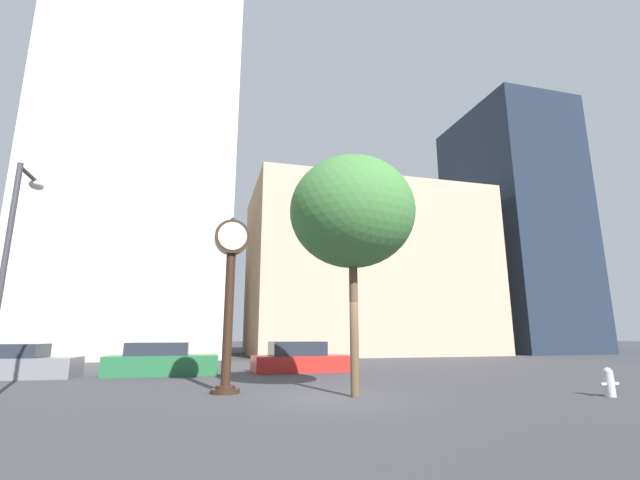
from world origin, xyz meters
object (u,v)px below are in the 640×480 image
object	(u,v)px
street_clock	(230,279)
fire_hydrant_near	(609,382)
bare_tree	(352,213)
street_lamp_left	(15,240)
car_green	(162,361)
car_red	(300,359)
car_grey	(10,364)

from	to	relation	value
street_clock	fire_hydrant_near	distance (m)	10.89
bare_tree	street_lamp_left	bearing A→B (deg)	171.75
car_green	fire_hydrant_near	world-z (taller)	car_green
car_red	fire_hydrant_near	bearing A→B (deg)	-59.19
street_clock	car_red	bearing A→B (deg)	60.82
car_green	street_lamp_left	bearing A→B (deg)	-116.08
fire_hydrant_near	car_grey	bearing A→B (deg)	151.39
car_red	bare_tree	xyz separation A→B (m)	(-0.27, -8.10, 4.55)
street_clock	car_grey	bearing A→B (deg)	140.93
bare_tree	car_red	bearing A→B (deg)	88.11
street_lamp_left	street_clock	bearing A→B (deg)	4.06
street_clock	street_lamp_left	bearing A→B (deg)	-175.94
car_green	car_red	size ratio (longest dim) A/B	1.00
street_clock	bare_tree	bearing A→B (deg)	-27.02
street_lamp_left	car_green	bearing A→B (deg)	64.16
street_clock	car_grey	distance (m)	10.30
car_grey	bare_tree	xyz separation A→B (m)	(11.03, -7.96, 4.56)
street_clock	car_grey	world-z (taller)	street_clock
car_grey	car_red	world-z (taller)	car_red
street_lamp_left	car_grey	bearing A→B (deg)	107.64
car_grey	street_lamp_left	size ratio (longest dim) A/B	0.77
car_red	street_clock	bearing A→B (deg)	-121.42
fire_hydrant_near	car_green	bearing A→B (deg)	141.40
car_grey	car_red	bearing A→B (deg)	3.88
street_lamp_left	bare_tree	xyz separation A→B (m)	(8.91, -1.29, 1.05)
car_red	fire_hydrant_near	size ratio (longest dim) A/B	5.85
car_green	car_red	distance (m)	5.88
car_grey	fire_hydrant_near	size ratio (longest dim) A/B	6.17
car_red	bare_tree	size ratio (longest dim) A/B	0.66
fire_hydrant_near	bare_tree	xyz separation A→B (m)	(-6.64, 1.68, 4.72)
car_green	fire_hydrant_near	size ratio (longest dim) A/B	5.85
street_lamp_left	bare_tree	world-z (taller)	bare_tree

